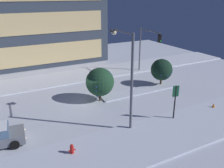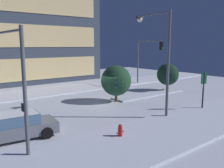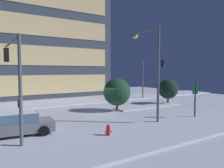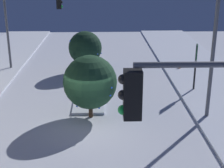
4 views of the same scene
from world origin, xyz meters
The scene contains 8 objects.
ground centered at (0.00, 0.00, 0.00)m, with size 52.00×52.00×0.00m, color silver.
median_strip centered at (5.72, 0.03, 0.07)m, with size 9.00×1.80×0.14m, color silver.
traffic_light_corner_far_right centered at (10.19, 4.71, 4.19)m, with size 0.32×4.43×5.98m.
street_lamp_arched centered at (0.74, -5.40, 5.03)m, with size 0.57×3.46×7.66m.
parking_info_sign centered at (4.81, -6.73, 2.00)m, with size 0.55×0.18×3.11m.
decorated_tree_median centered at (0.99, -0.13, 2.00)m, with size 2.84×2.84×3.42m.
decorated_tree_left_of_median centered at (9.22, 0.49, 1.91)m, with size 2.51×2.51×3.17m.
construction_cone centered at (9.60, -6.86, 0.28)m, with size 0.36×0.36×0.55m, color orange.
Camera 4 is at (-15.59, -0.77, 7.69)m, focal length 53.79 mm.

